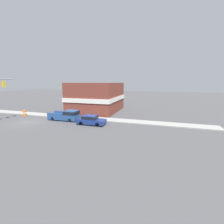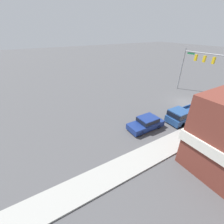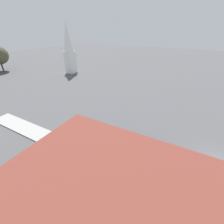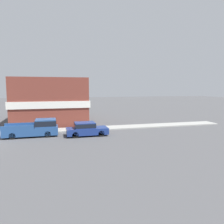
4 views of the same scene
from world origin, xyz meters
The scene contains 3 objects.
car_lead centered at (-2.09, 10.76, 0.78)m, with size 1.93×4.46×1.49m.
pickup_truck_parked centered at (-3.27, 5.49, 0.90)m, with size 2.07×5.61×1.83m.
corner_brick_building centered at (-13.61, 6.95, 3.26)m, with size 12.73×10.32×6.58m.
Camera 4 is at (21.32, 7.37, 5.22)m, focal length 35.00 mm.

